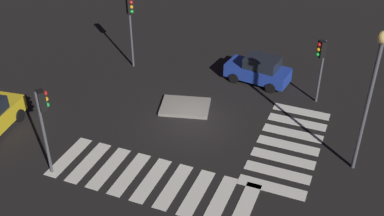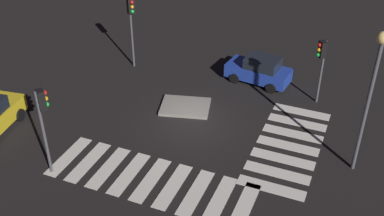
# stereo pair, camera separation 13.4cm
# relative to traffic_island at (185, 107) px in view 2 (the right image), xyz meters

# --- Properties ---
(ground_plane) EXTENTS (80.00, 80.00, 0.00)m
(ground_plane) POSITION_rel_traffic_island_xyz_m (0.95, -1.28, -0.09)
(ground_plane) COLOR black
(traffic_island) EXTENTS (3.24, 2.74, 0.18)m
(traffic_island) POSITION_rel_traffic_island_xyz_m (0.00, 0.00, 0.00)
(traffic_island) COLOR gray
(traffic_island) RESTS_ON ground
(car_blue) EXTENTS (4.19, 2.30, 1.75)m
(car_blue) POSITION_rel_traffic_island_xyz_m (3.10, 4.56, 0.77)
(car_blue) COLOR #1E389E
(car_blue) RESTS_ON ground
(traffic_light_north) EXTENTS (0.53, 0.54, 3.93)m
(traffic_light_north) POSITION_rel_traffic_island_xyz_m (6.80, 3.54, 2.89)
(traffic_light_north) COLOR #47474C
(traffic_light_north) RESTS_ON ground
(traffic_light_south) EXTENTS (0.54, 0.53, 4.50)m
(traffic_light_south) POSITION_rel_traffic_island_xyz_m (-3.63, -7.55, 3.32)
(traffic_light_south) COLOR #47474C
(traffic_light_south) RESTS_ON ground
(traffic_light_west) EXTENTS (0.53, 0.54, 4.78)m
(traffic_light_west) POSITION_rel_traffic_island_xyz_m (-5.15, 3.40, 3.52)
(traffic_light_west) COLOR #47474C
(traffic_light_west) RESTS_ON ground
(street_lamp) EXTENTS (0.56, 0.56, 7.17)m
(street_lamp) POSITION_rel_traffic_island_xyz_m (9.64, -1.81, 4.84)
(street_lamp) COLOR #47474C
(street_lamp) RESTS_ON ground
(crosswalk_near) EXTENTS (9.90, 3.20, 0.02)m
(crosswalk_near) POSITION_rel_traffic_island_xyz_m (0.95, -6.38, -0.08)
(crosswalk_near) COLOR silver
(crosswalk_near) RESTS_ON ground
(crosswalk_side) EXTENTS (3.20, 7.60, 0.02)m
(crosswalk_side) POSITION_rel_traffic_island_xyz_m (6.34, -1.28, -0.08)
(crosswalk_side) COLOR silver
(crosswalk_side) RESTS_ON ground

